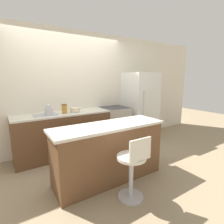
# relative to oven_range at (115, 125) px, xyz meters

# --- Properties ---
(ground_plane) EXTENTS (14.00, 14.00, 0.00)m
(ground_plane) POSITION_rel_oven_range_xyz_m (-0.98, -0.31, -0.45)
(ground_plane) COLOR #998466
(wall_back) EXTENTS (8.00, 0.06, 2.60)m
(wall_back) POSITION_rel_oven_range_xyz_m (-0.98, 0.32, 0.85)
(wall_back) COLOR silver
(wall_back) RESTS_ON ground_plane
(back_counter) EXTENTS (1.90, 0.58, 0.90)m
(back_counter) POSITION_rel_oven_range_xyz_m (-1.26, 0.00, -0.00)
(back_counter) COLOR brown
(back_counter) RESTS_ON ground_plane
(kitchen_island) EXTENTS (1.78, 0.57, 0.89)m
(kitchen_island) POSITION_rel_oven_range_xyz_m (-0.94, -1.26, -0.00)
(kitchen_island) COLOR brown
(kitchen_island) RESTS_ON ground_plane
(oven_range) EXTENTS (0.61, 0.59, 0.90)m
(oven_range) POSITION_rel_oven_range_xyz_m (0.00, 0.00, 0.00)
(oven_range) COLOR #B7B2A8
(oven_range) RESTS_ON ground_plane
(refrigerator) EXTENTS (0.76, 0.72, 1.72)m
(refrigerator) POSITION_rel_oven_range_xyz_m (0.76, -0.06, 0.41)
(refrigerator) COLOR silver
(refrigerator) RESTS_ON ground_plane
(stool_chair) EXTENTS (0.38, 0.38, 0.88)m
(stool_chair) POSITION_rel_oven_range_xyz_m (-0.94, -1.85, -0.01)
(stool_chair) COLOR #B7B7BC
(stool_chair) RESTS_ON ground_plane
(kettle) EXTENTS (0.15, 0.15, 0.20)m
(kettle) POSITION_rel_oven_range_xyz_m (-1.54, -0.03, 0.53)
(kettle) COLOR silver
(kettle) RESTS_ON back_counter
(mixing_bowl) EXTENTS (0.20, 0.20, 0.09)m
(mixing_bowl) POSITION_rel_oven_range_xyz_m (-1.01, -0.03, 0.49)
(mixing_bowl) COLOR beige
(mixing_bowl) RESTS_ON back_counter
(canister_jar) EXTENTS (0.11, 0.11, 0.17)m
(canister_jar) POSITION_rel_oven_range_xyz_m (-1.23, -0.03, 0.54)
(canister_jar) COLOR #B77F33
(canister_jar) RESTS_ON back_counter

